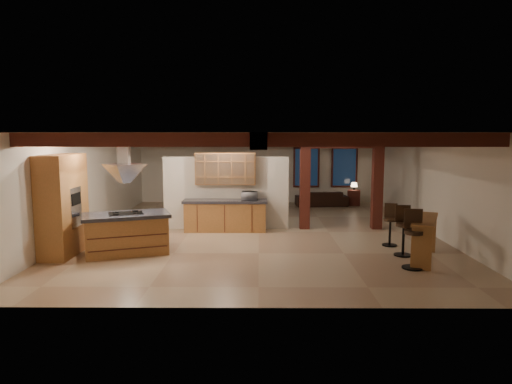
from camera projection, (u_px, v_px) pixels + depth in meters
ground at (259, 232)px, 13.53m from camera, size 12.00×12.00×0.00m
room_walls at (259, 172)px, 13.31m from camera, size 12.00×12.00×12.00m
ceiling_beams at (259, 138)px, 13.19m from camera, size 10.00×12.00×0.28m
timber_posts at (341, 171)px, 13.79m from camera, size 2.50×0.30×2.90m
partition_wall at (226, 193)px, 13.90m from camera, size 3.80×0.18×2.20m
pantry_cabinet at (63, 205)px, 10.84m from camera, size 0.67×1.60×2.40m
back_counter at (225, 215)px, 13.59m from camera, size 2.50×0.66×0.94m
upper_display_cabinet at (225, 169)px, 13.62m from camera, size 1.80×0.36×0.95m
range_hood at (125, 180)px, 10.82m from camera, size 1.10×1.10×1.40m
back_windows at (325, 167)px, 19.21m from camera, size 2.70×0.07×1.70m
framed_art at (223, 162)px, 19.22m from camera, size 0.65×0.05×0.85m
recessed_cans at (157, 134)px, 11.28m from camera, size 3.16×2.46×0.03m
kitchen_island at (127, 233)px, 10.98m from camera, size 2.26×1.70×1.00m
dining_table at (247, 205)px, 16.74m from camera, size 1.83×1.07×0.63m
sofa at (321, 199)px, 18.43m from camera, size 2.11×1.00×0.60m
microwave at (249, 196)px, 13.51m from camera, size 0.48×0.35×0.25m
bar_counter at (425, 232)px, 10.41m from camera, size 1.17×1.89×0.98m
side_table at (354, 198)px, 18.59m from camera, size 0.61×0.61×0.62m
table_lamp at (354, 185)px, 18.53m from camera, size 0.27×0.27×0.31m
bar_stool_a at (413, 239)px, 9.77m from camera, size 0.45×0.47×1.27m
bar_stool_b at (403, 230)px, 10.82m from camera, size 0.42×0.42×1.19m
bar_stool_c at (390, 225)px, 11.80m from camera, size 0.40×0.41×1.09m
dining_chairs at (247, 198)px, 16.71m from camera, size 1.81×1.81×1.07m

